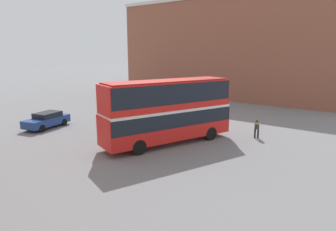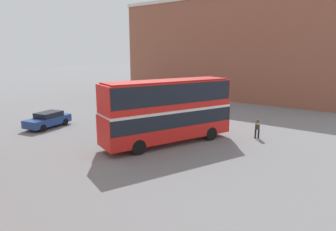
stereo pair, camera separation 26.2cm
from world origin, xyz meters
TOP-DOWN VIEW (x-y plane):
  - ground_plane at (0.00, 0.00)m, footprint 240.00×240.00m
  - building_row_right at (25.93, 7.26)m, footprint 12.04×35.21m
  - double_decker_bus at (-1.21, -0.31)m, footprint 10.71×5.93m
  - pedestrian_foreground at (4.31, -5.28)m, footprint 0.51×0.51m
  - parked_car_kerb_near at (11.45, 15.82)m, footprint 4.21×2.25m
  - parked_car_kerb_far at (-4.13, 11.68)m, footprint 4.63×2.65m

SIDE VIEW (x-z plane):
  - ground_plane at x=0.00m, z-range 0.00..0.00m
  - parked_car_kerb_far at x=-4.13m, z-range 0.03..1.48m
  - parked_car_kerb_near at x=11.45m, z-range 0.00..1.64m
  - pedestrian_foreground at x=4.31m, z-range 0.18..1.78m
  - double_decker_bus at x=-1.21m, z-range 0.36..5.26m
  - building_row_right at x=25.93m, z-range 0.01..15.01m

